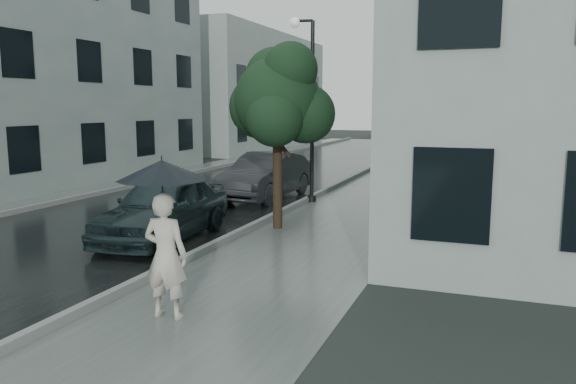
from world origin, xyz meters
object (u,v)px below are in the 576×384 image
at_px(lamp_post, 308,99).
at_px(car_near, 164,208).
at_px(pedestrian, 166,256).
at_px(car_far, 266,176).
at_px(street_tree, 278,99).

relative_size(lamp_post, car_near, 1.34).
distance_m(pedestrian, car_far, 10.46).
relative_size(street_tree, lamp_post, 0.79).
height_order(pedestrian, lamp_post, lamp_post).
distance_m(street_tree, car_far, 5.06).
xyz_separation_m(lamp_post, car_near, (-1.42, -5.92, -2.48)).
xyz_separation_m(street_tree, lamp_post, (-0.55, 3.86, 0.06)).
height_order(lamp_post, car_near, lamp_post).
relative_size(pedestrian, street_tree, 0.40).
bearing_deg(car_far, street_tree, -59.96).
bearing_deg(car_near, lamp_post, 72.48).
height_order(street_tree, car_far, street_tree).
height_order(street_tree, car_near, street_tree).
distance_m(lamp_post, car_far, 2.86).
bearing_deg(car_near, car_far, 86.26).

